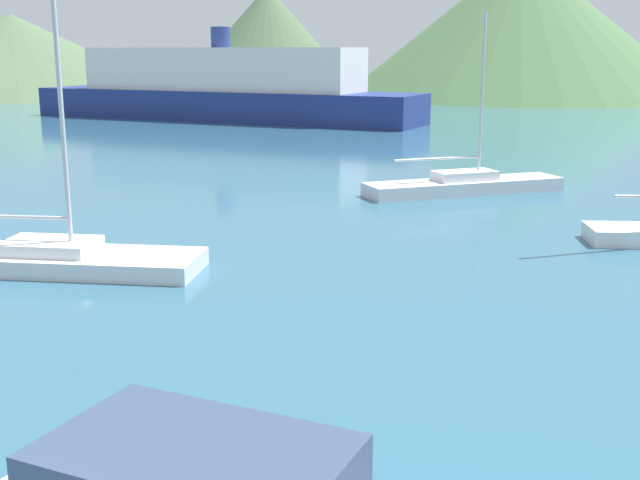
% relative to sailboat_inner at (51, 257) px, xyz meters
% --- Properties ---
extents(sailboat_inner, '(7.88, 2.82, 7.61)m').
position_rel_sailboat_inner_xyz_m(sailboat_inner, '(0.00, 0.00, 0.00)').
color(sailboat_inner, silver).
rests_on(sailboat_inner, ground_plane).
extents(sailboat_middle, '(7.78, 5.76, 6.92)m').
position_rel_sailboat_inner_xyz_m(sailboat_middle, '(9.89, 13.68, 0.04)').
color(sailboat_middle, silver).
rests_on(sailboat_middle, ground_plane).
extents(ferry_distant, '(33.63, 13.50, 7.29)m').
position_rel_sailboat_inner_xyz_m(ferry_distant, '(-10.69, 44.32, 2.17)').
color(ferry_distant, navy).
rests_on(ferry_distant, ground_plane).
extents(hill_west, '(42.21, 42.21, 10.00)m').
position_rel_sailboat_inner_xyz_m(hill_west, '(-49.73, 76.24, 4.68)').
color(hill_west, '#4C6647').
rests_on(hill_west, ground_plane).
extents(hill_central, '(24.36, 24.36, 13.24)m').
position_rel_sailboat_inner_xyz_m(hill_central, '(-17.62, 82.18, 6.30)').
color(hill_central, '#4C6647').
rests_on(hill_central, ground_plane).
extents(hill_east, '(42.85, 42.85, 17.03)m').
position_rel_sailboat_inner_xyz_m(hill_east, '(13.29, 84.72, 8.19)').
color(hill_east, '#476B42').
rests_on(hill_east, ground_plane).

